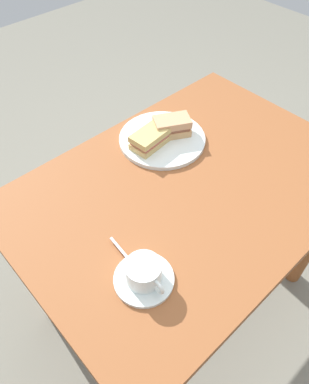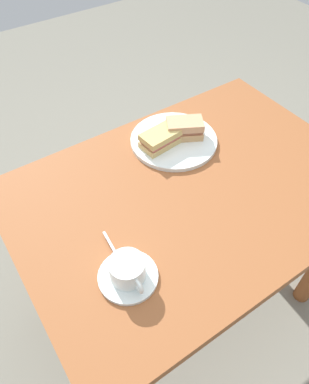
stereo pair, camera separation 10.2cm
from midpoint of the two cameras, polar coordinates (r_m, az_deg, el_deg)
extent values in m
plane|color=gray|center=(1.69, 1.88, -15.73)|extent=(6.00, 6.00, 0.00)
cube|color=brown|center=(1.10, 2.78, 0.57)|extent=(1.05, 0.74, 0.03)
cylinder|color=brown|center=(1.43, -20.16, -12.00)|extent=(0.07, 0.07, 0.69)
cylinder|color=brown|center=(1.74, 6.23, 5.42)|extent=(0.07, 0.07, 0.69)
cylinder|color=white|center=(1.22, -1.21, 8.21)|extent=(0.29, 0.29, 0.01)
cube|color=tan|center=(1.23, 0.30, 9.50)|extent=(0.14, 0.12, 0.02)
cube|color=brown|center=(1.22, 0.30, 10.16)|extent=(0.13, 0.11, 0.01)
cube|color=tan|center=(1.20, 0.31, 10.83)|extent=(0.14, 0.12, 0.02)
cube|color=tan|center=(1.19, -3.20, 7.67)|extent=(0.13, 0.09, 0.02)
cube|color=#B55751|center=(1.18, -3.23, 8.23)|extent=(0.12, 0.08, 0.01)
cube|color=tan|center=(1.17, -3.26, 8.81)|extent=(0.13, 0.09, 0.02)
cylinder|color=silver|center=(0.90, -5.02, -13.63)|extent=(0.15, 0.15, 0.01)
cylinder|color=white|center=(0.87, -5.18, -12.57)|extent=(0.09, 0.09, 0.06)
cylinder|color=#B0814B|center=(0.85, -5.29, -11.75)|extent=(0.08, 0.08, 0.01)
torus|color=white|center=(0.85, -3.09, -14.79)|extent=(0.01, 0.04, 0.04)
cube|color=silver|center=(0.94, -8.73, -8.81)|extent=(0.01, 0.08, 0.00)
ellipsoid|color=silver|center=(0.92, -7.18, -10.75)|extent=(0.02, 0.03, 0.01)
camera|label=1|loc=(0.05, -92.87, -3.24)|focal=34.04mm
camera|label=2|loc=(0.05, 87.13, 3.24)|focal=34.04mm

